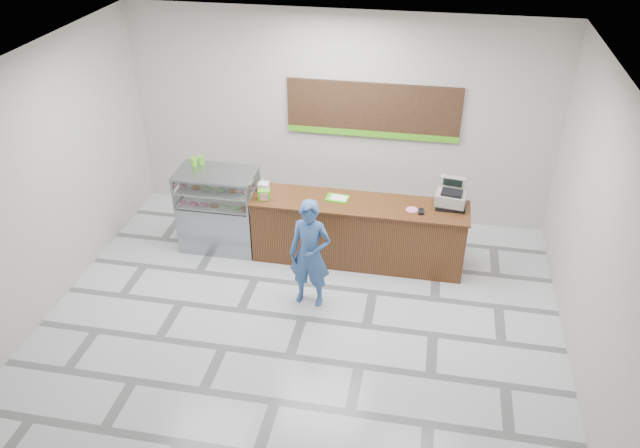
% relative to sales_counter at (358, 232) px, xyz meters
% --- Properties ---
extents(floor, '(7.00, 7.00, 0.00)m').
position_rel_sales_counter_xyz_m(floor, '(-0.55, -1.55, -0.52)').
color(floor, silver).
rests_on(floor, ground).
extents(back_wall, '(7.00, 0.00, 7.00)m').
position_rel_sales_counter_xyz_m(back_wall, '(-0.55, 1.45, 1.23)').
color(back_wall, beige).
rests_on(back_wall, floor).
extents(ceiling, '(7.00, 7.00, 0.00)m').
position_rel_sales_counter_xyz_m(ceiling, '(-0.55, -1.55, 2.98)').
color(ceiling, silver).
rests_on(ceiling, back_wall).
extents(sales_counter, '(3.26, 0.76, 1.03)m').
position_rel_sales_counter_xyz_m(sales_counter, '(0.00, 0.00, 0.00)').
color(sales_counter, brown).
rests_on(sales_counter, floor).
extents(display_case, '(1.22, 0.72, 1.33)m').
position_rel_sales_counter_xyz_m(display_case, '(-2.22, -0.00, 0.16)').
color(display_case, gray).
rests_on(display_case, floor).
extents(menu_board, '(2.80, 0.06, 0.90)m').
position_rel_sales_counter_xyz_m(menu_board, '(-0.00, 1.41, 1.42)').
color(menu_board, black).
rests_on(menu_board, back_wall).
extents(cash_register, '(0.48, 0.50, 0.41)m').
position_rel_sales_counter_xyz_m(cash_register, '(1.33, 0.18, 0.67)').
color(cash_register, black).
rests_on(cash_register, sales_counter).
extents(card_terminal, '(0.08, 0.16, 0.04)m').
position_rel_sales_counter_xyz_m(card_terminal, '(0.92, -0.12, 0.53)').
color(card_terminal, black).
rests_on(card_terminal, sales_counter).
extents(serving_tray, '(0.36, 0.28, 0.02)m').
position_rel_sales_counter_xyz_m(serving_tray, '(-0.34, 0.06, 0.52)').
color(serving_tray, '#3CC312').
rests_on(serving_tray, sales_counter).
extents(napkin_box, '(0.16, 0.16, 0.13)m').
position_rel_sales_counter_xyz_m(napkin_box, '(-1.50, 0.11, 0.58)').
color(napkin_box, white).
rests_on(napkin_box, sales_counter).
extents(straw_cup, '(0.08, 0.08, 0.12)m').
position_rel_sales_counter_xyz_m(straw_cup, '(-1.50, 0.14, 0.57)').
color(straw_cup, silver).
rests_on(straw_cup, sales_counter).
extents(promo_box, '(0.18, 0.13, 0.16)m').
position_rel_sales_counter_xyz_m(promo_box, '(-1.42, -0.17, 0.59)').
color(promo_box, '#52B21D').
rests_on(promo_box, sales_counter).
extents(donut_decal, '(0.18, 0.18, 0.00)m').
position_rel_sales_counter_xyz_m(donut_decal, '(0.78, -0.06, 0.52)').
color(donut_decal, pink).
rests_on(donut_decal, sales_counter).
extents(green_cup_left, '(0.09, 0.09, 0.14)m').
position_rel_sales_counter_xyz_m(green_cup_left, '(-2.62, 0.16, 0.88)').
color(green_cup_left, '#52B21D').
rests_on(green_cup_left, display_case).
extents(green_cup_right, '(0.09, 0.09, 0.14)m').
position_rel_sales_counter_xyz_m(green_cup_right, '(-2.52, 0.22, 0.88)').
color(green_cup_right, '#52B21D').
rests_on(green_cup_right, display_case).
extents(customer, '(0.62, 0.43, 1.61)m').
position_rel_sales_counter_xyz_m(customer, '(-0.52, -1.14, 0.29)').
color(customer, '#335990').
rests_on(customer, floor).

